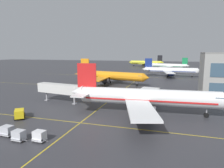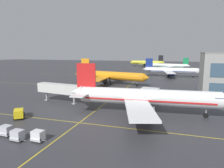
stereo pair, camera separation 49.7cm
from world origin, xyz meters
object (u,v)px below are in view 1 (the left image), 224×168
(baggage_cart_row_second, at_px, (7,131))
(airliner_third_row, at_px, (170,70))
(airliner_second_row, at_px, (110,76))
(baggage_cart_row_fourth, at_px, (39,136))
(baggage_cart_row_middle, at_px, (19,135))
(airliner_front_gate, at_px, (146,97))
(jet_bridge, at_px, (66,89))
(service_truck_red_van, at_px, (20,113))
(airliner_far_right_stand, at_px, (146,63))
(airliner_far_left_stand, at_px, (169,66))

(baggage_cart_row_second, bearing_deg, airliner_third_row, 75.10)
(baggage_cart_row_second, bearing_deg, airliner_second_row, 90.01)
(baggage_cart_row_second, distance_m, baggage_cart_row_fourth, 6.93)
(airliner_second_row, distance_m, baggage_cart_row_middle, 62.68)
(airliner_front_gate, xyz_separation_m, airliner_third_row, (4.80, 79.54, -0.38))
(jet_bridge, bearing_deg, service_truck_red_van, -102.18)
(airliner_third_row, relative_size, jet_bridge, 2.04)
(airliner_third_row, height_order, airliner_far_right_stand, airliner_far_right_stand)
(airliner_far_right_stand, distance_m, baggage_cart_row_second, 183.36)
(airliner_far_left_stand, distance_m, baggage_cart_row_fourth, 148.60)
(airliner_far_left_stand, xyz_separation_m, service_truck_red_van, (-29.90, -138.49, -2.37))
(airliner_second_row, height_order, airliner_far_left_stand, airliner_second_row)
(airliner_front_gate, distance_m, airliner_second_row, 46.55)
(airliner_far_right_stand, bearing_deg, baggage_cart_row_second, -90.35)
(airliner_third_row, distance_m, jet_bridge, 80.98)
(service_truck_red_van, distance_m, baggage_cart_row_middle, 12.98)
(airliner_front_gate, height_order, service_truck_red_van, airliner_front_gate)
(airliner_second_row, distance_m, airliner_far_right_stand, 121.89)
(baggage_cart_row_fourth, bearing_deg, jet_bridge, 109.66)
(service_truck_red_van, xyz_separation_m, baggage_cart_row_middle, (8.49, -9.82, -0.17))
(airliner_third_row, bearing_deg, airliner_second_row, -124.69)
(airliner_far_right_stand, bearing_deg, airliner_second_row, -90.53)
(jet_bridge, bearing_deg, baggage_cart_row_second, -85.87)
(baggage_cart_row_fourth, bearing_deg, airliner_far_left_stand, 83.06)
(jet_bridge, bearing_deg, airliner_second_row, 87.36)
(airliner_far_left_stand, distance_m, baggage_cart_row_second, 149.34)
(airliner_second_row, relative_size, baggage_cart_row_fourth, 13.36)
(airliner_far_right_stand, height_order, jet_bridge, airliner_far_right_stand)
(airliner_front_gate, bearing_deg, airliner_far_left_stand, 88.60)
(baggage_cart_row_middle, bearing_deg, airliner_second_row, 93.18)
(airliner_second_row, xyz_separation_m, baggage_cart_row_fourth, (6.93, -61.70, -2.97))
(airliner_far_right_stand, distance_m, baggage_cart_row_middle, 184.44)
(airliner_second_row, xyz_separation_m, service_truck_red_van, (-5.02, -52.70, -2.80))
(airliner_front_gate, relative_size, airliner_third_row, 1.10)
(airliner_third_row, height_order, airliner_far_left_stand, airliner_third_row)
(airliner_third_row, xyz_separation_m, service_truck_red_van, (-31.60, -91.10, -2.56))
(airliner_front_gate, xyz_separation_m, baggage_cart_row_fourth, (-14.85, -20.56, -3.11))
(airliner_front_gate, relative_size, jet_bridge, 2.25)
(baggage_cart_row_second, xyz_separation_m, jet_bridge, (-1.73, 23.98, 3.05))
(airliner_second_row, relative_size, airliner_third_row, 1.06)
(airliner_far_left_stand, height_order, baggage_cart_row_middle, airliner_far_left_stand)
(airliner_front_gate, xyz_separation_m, jet_bridge, (-23.51, 3.67, -0.06))
(service_truck_red_van, height_order, jet_bridge, jet_bridge)
(airliner_far_right_stand, bearing_deg, airliner_far_left_stand, -56.65)
(service_truck_red_van, relative_size, baggage_cart_row_fourth, 1.56)
(service_truck_red_van, relative_size, baggage_cart_row_second, 1.56)
(airliner_far_right_stand, bearing_deg, jet_bridge, -91.03)
(baggage_cart_row_middle, bearing_deg, airliner_far_right_stand, 90.73)
(airliner_far_left_stand, xyz_separation_m, baggage_cart_row_middle, (-21.41, -148.31, -2.54))
(airliner_third_row, relative_size, baggage_cart_row_fourth, 12.59)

